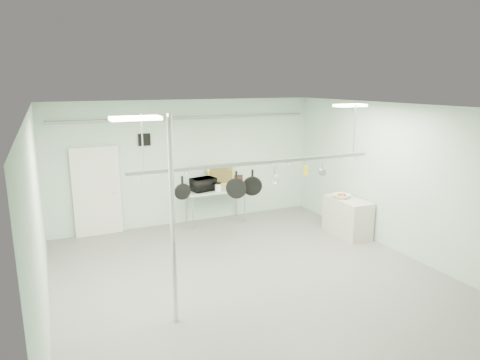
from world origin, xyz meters
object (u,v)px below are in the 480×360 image
pot_rack (260,161)px  coffee_canister (218,187)px  microwave (203,184)px  fruit_bowl (341,196)px  chrome_pole (173,223)px  skillet_mid (236,185)px  side_cabinet (347,217)px  skillet_right (252,182)px  prep_table (215,192)px  skillet_left (182,187)px

pot_rack → coffee_canister: size_ratio=25.60×
microwave → fruit_bowl: bearing=131.3°
chrome_pole → fruit_bowl: 5.24m
microwave → coffee_canister: microwave is taller
chrome_pole → skillet_mid: bearing=32.2°
pot_rack → skillet_mid: bearing=180.0°
pot_rack → side_cabinet: bearing=20.4°
microwave → side_cabinet: bearing=130.5°
pot_rack → coffee_canister: pot_rack is taller
pot_rack → skillet_right: bearing=180.0°
microwave → fruit_bowl: microwave is taller
chrome_pole → fruit_bowl: chrome_pole is taller
prep_table → skillet_mid: bearing=-104.8°
skillet_mid → side_cabinet: bearing=50.3°
pot_rack → skillet_left: (-1.47, 0.00, -0.34)m
chrome_pole → skillet_mid: size_ratio=6.26×
prep_table → skillet_left: 3.94m
pot_rack → chrome_pole: bearing=-154.7°
pot_rack → coffee_canister: bearing=82.7°
chrome_pole → side_cabinet: bearing=22.4°
skillet_mid → microwave: bearing=113.2°
skillet_mid → skillet_right: size_ratio=1.08×
chrome_pole → coffee_canister: 4.66m
skillet_left → skillet_right: same height
coffee_canister → fruit_bowl: size_ratio=0.47×
side_cabinet → fruit_bowl: size_ratio=2.98×
prep_table → skillet_right: skillet_right is taller
pot_rack → fruit_bowl: pot_rack is taller
chrome_pole → skillet_right: bearing=27.2°
pot_rack → microwave: (0.07, 3.29, -1.16)m
prep_table → skillet_right: size_ratio=3.37×
coffee_canister → skillet_right: skillet_right is taller
skillet_mid → prep_table: bearing=107.7°
fruit_bowl → skillet_mid: size_ratio=0.79×
microwave → skillet_left: size_ratio=1.56×
side_cabinet → skillet_left: bearing=-166.0°
prep_table → fruit_bowl: bearing=-40.1°
side_cabinet → pot_rack: 3.62m
chrome_pole → skillet_left: (0.43, 0.90, 0.29)m
side_cabinet → coffee_canister: 3.29m
coffee_canister → skillet_left: (-1.87, -3.10, 0.89)m
side_cabinet → fruit_bowl: fruit_bowl is taller
prep_table → skillet_mid: (-0.87, -3.30, 1.00)m
fruit_bowl → skillet_left: (-4.31, -1.24, 0.94)m
chrome_pole → pot_rack: size_ratio=0.67×
prep_table → coffee_canister: size_ratio=8.53×
prep_table → coffee_canister: (-0.00, -0.20, 0.17)m
side_cabinet → fruit_bowl: 0.53m
prep_table → skillet_left: skillet_left is taller
skillet_left → chrome_pole: bearing=-114.3°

